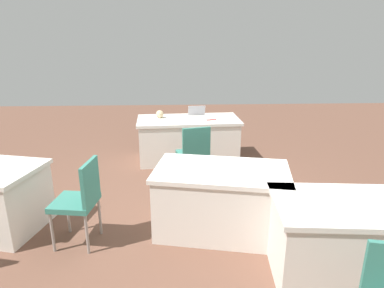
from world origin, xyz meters
The scene contains 9 objects.
ground_plane centered at (0.00, 0.00, 0.00)m, with size 14.40×14.40×0.00m, color brown.
table_foreground centered at (-0.03, -2.08, 0.39)m, with size 1.87×0.97×0.78m.
table_mid_left centered at (-1.53, 1.20, 0.39)m, with size 1.74×1.01×0.78m.
table_back_left centered at (-0.32, 0.32, 0.39)m, with size 1.66×1.15×0.78m.
chair_near_front centered at (-0.07, -0.96, 0.54)m, with size 0.53×0.53×0.95m.
chair_tucked_right centered at (1.22, 0.52, 0.56)m, with size 0.50×0.50×0.97m.
laptop_silver centered at (-0.20, -2.16, 0.82)m, with size 0.34×0.32×0.21m.
yarn_ball centered at (0.49, -2.18, 0.85)m, with size 0.14×0.14×0.14m, color beige.
scissors_red centered at (-0.43, -1.98, 0.78)m, with size 0.18×0.04×0.01m, color red.
Camera 1 is at (0.17, 3.87, 2.24)m, focal length 31.88 mm.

